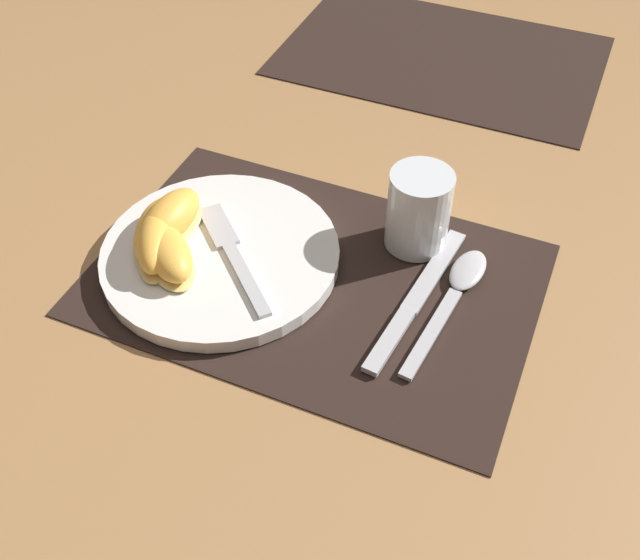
# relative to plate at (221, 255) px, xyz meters

# --- Properties ---
(ground_plane) EXTENTS (3.00, 3.00, 0.00)m
(ground_plane) POSITION_rel_plate_xyz_m (0.10, 0.02, -0.01)
(ground_plane) COLOR #A37547
(placemat) EXTENTS (0.47, 0.31, 0.00)m
(placemat) POSITION_rel_plate_xyz_m (0.10, 0.02, -0.01)
(placemat) COLOR black
(placemat) RESTS_ON ground_plane
(placemat_far) EXTENTS (0.47, 0.31, 0.00)m
(placemat_far) POSITION_rel_plate_xyz_m (0.09, 0.52, -0.01)
(placemat_far) COLOR black
(placemat_far) RESTS_ON ground_plane
(plate) EXTENTS (0.26, 0.26, 0.02)m
(plate) POSITION_rel_plate_xyz_m (0.00, 0.00, 0.00)
(plate) COLOR white
(plate) RESTS_ON placemat
(juice_glass) EXTENTS (0.07, 0.07, 0.09)m
(juice_glass) POSITION_rel_plate_xyz_m (0.19, 0.11, 0.03)
(juice_glass) COLOR silver
(juice_glass) RESTS_ON placemat
(knife) EXTENTS (0.04, 0.22, 0.01)m
(knife) POSITION_rel_plate_xyz_m (0.21, 0.02, -0.01)
(knife) COLOR #BCBCC1
(knife) RESTS_ON placemat
(spoon) EXTENTS (0.04, 0.19, 0.01)m
(spoon) POSITION_rel_plate_xyz_m (0.25, 0.06, -0.00)
(spoon) COLOR #BCBCC1
(spoon) RESTS_ON placemat
(fork) EXTENTS (0.14, 0.14, 0.00)m
(fork) POSITION_rel_plate_xyz_m (0.01, 0.00, 0.01)
(fork) COLOR #BCBCC1
(fork) RESTS_ON plate
(citrus_wedge_0) EXTENTS (0.05, 0.10, 0.04)m
(citrus_wedge_0) POSITION_rel_plate_xyz_m (-0.06, 0.01, 0.03)
(citrus_wedge_0) COLOR #F4DB84
(citrus_wedge_0) RESTS_ON plate
(citrus_wedge_1) EXTENTS (0.08, 0.12, 0.03)m
(citrus_wedge_1) POSITION_rel_plate_xyz_m (-0.07, -0.01, 0.02)
(citrus_wedge_1) COLOR #F4DB84
(citrus_wedge_1) RESTS_ON plate
(citrus_wedge_2) EXTENTS (0.08, 0.11, 0.04)m
(citrus_wedge_2) POSITION_rel_plate_xyz_m (-0.06, -0.03, 0.02)
(citrus_wedge_2) COLOR #F4DB84
(citrus_wedge_2) RESTS_ON plate
(citrus_wedge_3) EXTENTS (0.10, 0.10, 0.04)m
(citrus_wedge_3) POSITION_rel_plate_xyz_m (-0.04, -0.04, 0.02)
(citrus_wedge_3) COLOR #F4DB84
(citrus_wedge_3) RESTS_ON plate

